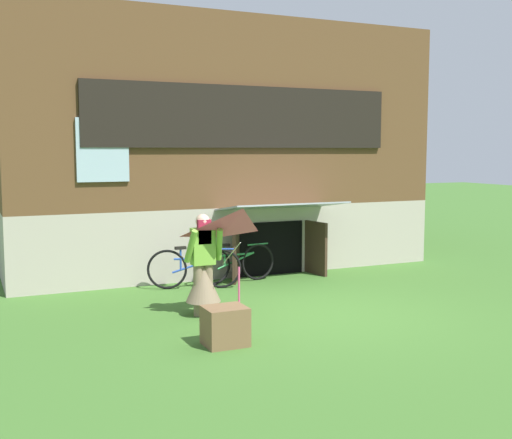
% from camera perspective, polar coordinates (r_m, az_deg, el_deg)
% --- Properties ---
extents(ground_plane, '(60.00, 60.00, 0.00)m').
position_cam_1_polar(ground_plane, '(9.89, 5.97, -8.20)').
color(ground_plane, '#3D6B28').
extents(log_house, '(8.67, 6.28, 5.02)m').
position_cam_1_polar(log_house, '(14.67, -5.06, 6.38)').
color(log_house, '#ADA393').
rests_on(log_house, ground_plane).
extents(person, '(0.60, 0.52, 1.52)m').
position_cam_1_polar(person, '(9.57, -4.71, -4.78)').
color(person, '#7F6B51').
rests_on(person, ground_plane).
extents(kite, '(1.02, 1.13, 1.47)m').
position_cam_1_polar(kite, '(9.06, -1.16, -1.73)').
color(kite, '#E54C7F').
rests_on(kite, ground_plane).
extents(bicycle_green, '(1.63, 0.20, 0.74)m').
position_cam_1_polar(bicycle_green, '(11.93, -1.81, -3.91)').
color(bicycle_green, black).
rests_on(bicycle_green, ground_plane).
extents(bicycle_blue, '(1.60, 0.58, 0.76)m').
position_cam_1_polar(bicycle_blue, '(11.45, -5.51, -4.32)').
color(bicycle_blue, black).
rests_on(bicycle_blue, ground_plane).
extents(wooden_crate, '(0.53, 0.45, 0.49)m').
position_cam_1_polar(wooden_crate, '(8.20, -2.76, -9.43)').
color(wooden_crate, brown).
rests_on(wooden_crate, ground_plane).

